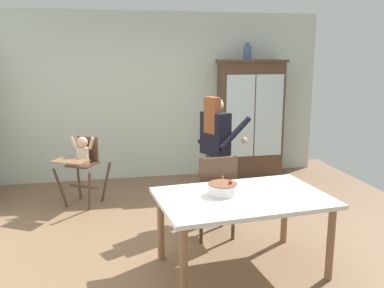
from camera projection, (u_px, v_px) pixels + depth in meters
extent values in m
plane|color=brown|center=(197.00, 241.00, 4.64)|extent=(6.24, 6.24, 0.00)
cube|color=beige|center=(163.00, 96.00, 6.87)|extent=(5.32, 0.06, 2.70)
cube|color=#4C3323|center=(250.00, 120.00, 6.99)|extent=(1.04, 0.42, 1.90)
cube|color=#4C3323|center=(252.00, 61.00, 6.79)|extent=(1.10, 0.48, 0.04)
cube|color=silver|center=(240.00, 117.00, 6.72)|extent=(0.47, 0.01, 1.33)
cube|color=silver|center=(269.00, 116.00, 6.82)|extent=(0.47, 0.01, 1.33)
cube|color=#4C3323|center=(250.00, 114.00, 6.97)|extent=(0.96, 0.36, 0.02)
cylinder|color=#3D567F|center=(247.00, 53.00, 6.74)|extent=(0.13, 0.13, 0.22)
cylinder|color=#3D567F|center=(248.00, 44.00, 6.72)|extent=(0.07, 0.07, 0.05)
cylinder|color=#4C3323|center=(60.00, 188.00, 5.57)|extent=(0.18, 0.09, 0.56)
cylinder|color=#4C3323|center=(89.00, 191.00, 5.44)|extent=(0.09, 0.18, 0.56)
cylinder|color=#4C3323|center=(79.00, 179.00, 5.98)|extent=(0.09, 0.18, 0.56)
cylinder|color=#4C3323|center=(106.00, 182.00, 5.85)|extent=(0.18, 0.09, 0.56)
cube|color=#4C3323|center=(84.00, 187.00, 5.71)|extent=(0.38, 0.24, 0.02)
cube|color=#4C3323|center=(83.00, 164.00, 5.65)|extent=(0.46, 0.46, 0.02)
cube|color=#4C3323|center=(88.00, 149.00, 5.75)|extent=(0.28, 0.18, 0.34)
cube|color=brown|center=(71.00, 161.00, 5.37)|extent=(0.50, 0.43, 0.02)
cylinder|color=beige|center=(83.00, 155.00, 5.64)|extent=(0.17, 0.17, 0.22)
sphere|color=tan|center=(82.00, 142.00, 5.60)|extent=(0.15, 0.15, 0.15)
cylinder|color=tan|center=(73.00, 142.00, 5.64)|extent=(0.11, 0.09, 0.17)
cylinder|color=tan|center=(91.00, 143.00, 5.56)|extent=(0.11, 0.09, 0.17)
cylinder|color=#3D4C6B|center=(219.00, 187.00, 5.18)|extent=(0.11, 0.11, 0.82)
cylinder|color=#3D4C6B|center=(210.00, 184.00, 5.31)|extent=(0.11, 0.11, 0.82)
cube|color=black|center=(215.00, 133.00, 5.11)|extent=(0.34, 0.41, 0.52)
cube|color=white|center=(222.00, 132.00, 5.17)|extent=(0.03, 0.06, 0.49)
sphere|color=tan|center=(216.00, 105.00, 5.03)|extent=(0.19, 0.19, 0.19)
cube|color=brown|center=(212.00, 115.00, 5.03)|extent=(0.18, 0.22, 0.44)
cylinder|color=black|center=(235.00, 133.00, 5.03)|extent=(0.47, 0.28, 0.37)
sphere|color=tan|center=(244.00, 140.00, 5.15)|extent=(0.08, 0.08, 0.08)
cylinder|color=black|center=(213.00, 129.00, 5.34)|extent=(0.47, 0.28, 0.37)
sphere|color=tan|center=(223.00, 136.00, 5.46)|extent=(0.08, 0.08, 0.08)
cube|color=silver|center=(243.00, 198.00, 3.89)|extent=(1.65, 1.15, 0.04)
cylinder|color=brown|center=(184.00, 266.00, 3.38)|extent=(0.07, 0.07, 0.70)
cylinder|color=brown|center=(330.00, 244.00, 3.78)|extent=(0.07, 0.07, 0.70)
cylinder|color=brown|center=(161.00, 227.00, 4.15)|extent=(0.07, 0.07, 0.70)
cylinder|color=brown|center=(285.00, 212.00, 4.55)|extent=(0.07, 0.07, 0.70)
cylinder|color=white|center=(223.00, 189.00, 3.91)|extent=(0.28, 0.28, 0.10)
cylinder|color=brown|center=(223.00, 184.00, 3.90)|extent=(0.27, 0.27, 0.01)
cylinder|color=#F2E5CC|center=(223.00, 180.00, 3.90)|extent=(0.01, 0.01, 0.06)
cone|color=yellow|center=(223.00, 176.00, 3.89)|extent=(0.02, 0.02, 0.02)
sphere|color=red|center=(230.00, 182.00, 3.88)|extent=(0.04, 0.04, 0.04)
cylinder|color=#4C3323|center=(222.00, 209.00, 4.98)|extent=(0.04, 0.04, 0.45)
cylinder|color=#4C3323|center=(192.00, 212.00, 4.89)|extent=(0.04, 0.04, 0.45)
cylinder|color=#4C3323|center=(233.00, 220.00, 4.63)|extent=(0.04, 0.04, 0.45)
cylinder|color=#4C3323|center=(201.00, 224.00, 4.54)|extent=(0.04, 0.04, 0.45)
cube|color=brown|center=(212.00, 196.00, 4.71)|extent=(0.47, 0.47, 0.03)
cube|color=#4C3323|center=(218.00, 179.00, 4.47)|extent=(0.42, 0.06, 0.48)
cylinder|color=#4C3323|center=(235.00, 178.00, 4.52)|extent=(0.03, 0.03, 0.48)
cylinder|color=#4C3323|center=(201.00, 181.00, 4.42)|extent=(0.03, 0.03, 0.48)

